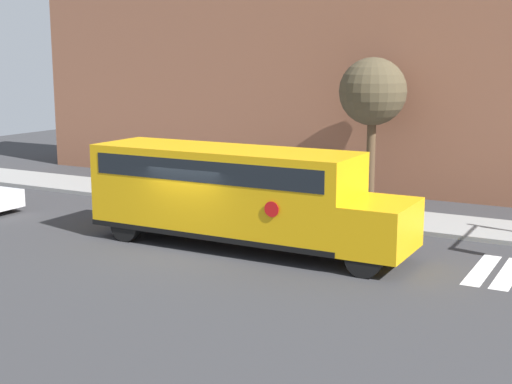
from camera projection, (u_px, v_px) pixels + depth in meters
The scene contains 5 objects.
ground_plane at pixel (191, 249), 21.59m from camera, with size 60.00×60.00×0.00m, color #333335.
sidewalk_strip at pixel (286, 208), 27.19m from camera, with size 44.00×3.00×0.15m.
building_backdrop at pixel (351, 67), 31.83m from camera, with size 32.00×4.00×10.62m.
school_bus at pixel (235, 191), 21.57m from camera, with size 10.04×2.57×3.02m.
tree_near_sidewalk at pixel (373, 93), 27.73m from camera, with size 2.65×2.65×5.74m.
Camera 1 is at (11.70, -17.42, 5.71)m, focal length 50.00 mm.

